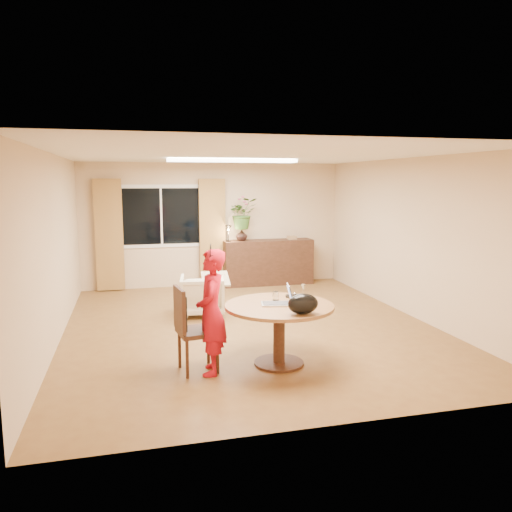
{
  "coord_description": "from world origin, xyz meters",
  "views": [
    {
      "loc": [
        -1.74,
        -7.24,
        2.23
      ],
      "look_at": [
        0.05,
        -0.2,
        1.13
      ],
      "focal_mm": 35.0,
      "sensor_mm": 36.0,
      "label": 1
    }
  ],
  "objects_px": {
    "dining_table": "(279,317)",
    "sideboard": "(268,262)",
    "dining_chair": "(198,329)",
    "armchair": "(202,295)",
    "child": "(211,312)"
  },
  "relations": [
    {
      "from": "dining_table",
      "to": "dining_chair",
      "type": "height_order",
      "value": "dining_chair"
    },
    {
      "from": "dining_table",
      "to": "armchair",
      "type": "xyz_separation_m",
      "value": [
        -0.58,
        2.52,
        -0.26
      ]
    },
    {
      "from": "dining_chair",
      "to": "sideboard",
      "type": "xyz_separation_m",
      "value": [
        2.14,
        4.61,
        -0.03
      ]
    },
    {
      "from": "dining_chair",
      "to": "armchair",
      "type": "height_order",
      "value": "dining_chair"
    },
    {
      "from": "dining_chair",
      "to": "child",
      "type": "xyz_separation_m",
      "value": [
        0.15,
        -0.1,
        0.22
      ]
    },
    {
      "from": "dining_table",
      "to": "child",
      "type": "bearing_deg",
      "value": -175.65
    },
    {
      "from": "armchair",
      "to": "dining_table",
      "type": "bearing_deg",
      "value": 110.91
    },
    {
      "from": "dining_table",
      "to": "dining_chair",
      "type": "distance_m",
      "value": 0.99
    },
    {
      "from": "dining_table",
      "to": "sideboard",
      "type": "distance_m",
      "value": 4.79
    },
    {
      "from": "child",
      "to": "dining_chair",
      "type": "bearing_deg",
      "value": -112.57
    },
    {
      "from": "dining_table",
      "to": "sideboard",
      "type": "relative_size",
      "value": 0.68
    },
    {
      "from": "dining_table",
      "to": "sideboard",
      "type": "xyz_separation_m",
      "value": [
        1.16,
        4.65,
        -0.11
      ]
    },
    {
      "from": "child",
      "to": "armchair",
      "type": "relative_size",
      "value": 1.99
    },
    {
      "from": "armchair",
      "to": "sideboard",
      "type": "height_order",
      "value": "sideboard"
    },
    {
      "from": "dining_chair",
      "to": "sideboard",
      "type": "relative_size",
      "value": 0.53
    }
  ]
}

